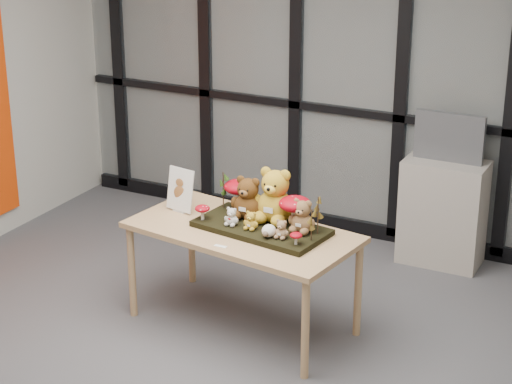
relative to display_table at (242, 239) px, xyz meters
The scene contains 25 objects.
floor 0.91m from the display_table, 90.40° to the right, with size 5.00×5.00×0.00m, color #595A5F.
room_shell 1.23m from the display_table, 90.40° to the right, with size 5.00×5.00×5.00m.
glass_partition 1.98m from the display_table, 90.15° to the left, with size 4.90×0.06×2.78m.
display_table is the anchor object (origin of this frame).
diorama_tray 0.15m from the display_table, 18.38° to the left, with size 0.86×0.43×0.04m, color black.
bear_pooh_yellow 0.38m from the display_table, 43.58° to the left, with size 0.31×0.28×0.40m, color gold, non-canonical shape.
bear_brown_medium 0.29m from the display_table, 99.41° to the left, with size 0.24×0.22×0.31m, color #4F2E11, non-canonical shape.
bear_tan_back 0.46m from the display_table, ahead, with size 0.18×0.17×0.24m, color brown, non-canonical shape.
bear_small_yellow 0.20m from the display_table, 27.32° to the right, with size 0.10×0.09×0.13m, color gold, non-canonical shape.
bear_white_bow 0.19m from the display_table, 142.20° to the right, with size 0.10×0.09×0.13m, color beige, non-canonical shape.
bear_beige_small 0.38m from the display_table, 14.85° to the right, with size 0.10×0.09×0.13m, color #96724F, non-canonical shape.
plush_cream_hedgehog 0.30m from the display_table, 23.38° to the right, with size 0.07×0.06×0.09m, color white, non-canonical shape.
mushroom_back_left 0.35m from the display_table, 122.25° to the left, with size 0.20×0.20×0.23m, color maroon, non-canonical shape.
mushroom_back_right 0.41m from the display_table, 18.38° to the left, with size 0.21×0.21×0.23m, color maroon, non-canonical shape.
mushroom_front_left 0.32m from the display_table, behind, with size 0.10×0.10×0.11m, color maroon, non-canonical shape.
mushroom_front_right 0.49m from the display_table, 16.98° to the right, with size 0.08×0.08×0.09m, color maroon, non-canonical shape.
sprig_green_far_left 0.40m from the display_table, 140.85° to the left, with size 0.05×0.05×0.25m, color #15330B, non-canonical shape.
sprig_green_mid_left 0.33m from the display_table, 107.60° to the left, with size 0.05×0.05×0.24m, color #15330B, non-canonical shape.
sprig_dry_far_right 0.55m from the display_table, ahead, with size 0.05×0.05×0.25m, color brown, non-canonical shape.
sprig_dry_mid_right 0.55m from the display_table, ahead, with size 0.05×0.05×0.21m, color brown, non-canonical shape.
sprig_green_centre 0.30m from the display_table, 65.20° to the left, with size 0.05×0.05×0.16m, color #15330B, non-canonical shape.
sign_holder 0.57m from the display_table, 169.96° to the left, with size 0.22×0.10×0.30m.
label_card 0.31m from the display_table, 89.30° to the right, with size 0.08×0.03×0.00m, color white.
cabinet 1.84m from the display_table, 60.52° to the left, with size 0.62×0.36×0.83m, color #9B948B.
monitor 1.88m from the display_table, 60.80° to the left, with size 0.53×0.05×0.37m.
Camera 1 is at (2.60, -4.27, 3.07)m, focal length 65.00 mm.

